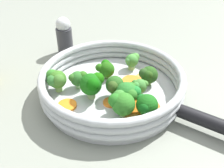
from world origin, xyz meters
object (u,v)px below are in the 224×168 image
(carrot_slice_5, at_px, (149,108))
(broccoli_floret_8, at_px, (92,84))
(broccoli_floret_9, at_px, (146,105))
(carrot_slice_6, at_px, (115,81))
(carrot_slice_1, at_px, (131,81))
(broccoli_floret_10, at_px, (132,60))
(broccoli_floret_1, at_px, (106,69))
(carrot_slice_3, at_px, (111,102))
(broccoli_floret_7, at_px, (115,85))
(carrot_slice_0, at_px, (137,107))
(skillet, at_px, (112,92))
(broccoli_floret_3, at_px, (148,75))
(broccoli_floret_0, at_px, (129,93))
(carrot_slice_4, at_px, (67,105))
(carrot_slice_7, at_px, (142,77))
(broccoli_floret_4, at_px, (139,86))
(broccoli_floret_5, at_px, (78,78))
(salt_shaker, at_px, (64,36))
(broccoli_floret_6, at_px, (122,103))
(broccoli_floret_2, at_px, (56,79))
(carrot_slice_2, at_px, (134,123))

(carrot_slice_5, distance_m, broccoli_floret_8, 0.12)
(carrot_slice_5, bearing_deg, broccoli_floret_9, 35.17)
(carrot_slice_6, bearing_deg, carrot_slice_1, 144.38)
(carrot_slice_6, bearing_deg, broccoli_floret_9, 84.09)
(carrot_slice_5, distance_m, broccoli_floret_10, 0.15)
(broccoli_floret_1, bearing_deg, carrot_slice_3, 65.09)
(carrot_slice_6, xyz_separation_m, broccoli_floret_7, (0.03, 0.05, 0.03))
(carrot_slice_0, height_order, carrot_slice_5, carrot_slice_5)
(carrot_slice_6, xyz_separation_m, broccoli_floret_8, (0.07, 0.02, 0.03))
(skillet, height_order, carrot_slice_3, carrot_slice_3)
(broccoli_floret_7, xyz_separation_m, broccoli_floret_8, (0.04, -0.02, 0.00))
(broccoli_floret_3, xyz_separation_m, broccoli_floret_9, (0.07, 0.08, 0.00))
(broccoli_floret_0, distance_m, broccoli_floret_10, 0.13)
(carrot_slice_4, distance_m, carrot_slice_5, 0.16)
(broccoli_floret_8, bearing_deg, carrot_slice_7, -178.11)
(carrot_slice_6, height_order, broccoli_floret_4, broccoli_floret_4)
(carrot_slice_5, relative_size, broccoli_floret_5, 1.11)
(skillet, distance_m, carrot_slice_5, 0.09)
(skillet, bearing_deg, salt_shaker, -87.92)
(broccoli_floret_6, xyz_separation_m, broccoli_floret_8, (0.02, -0.07, 0.00))
(broccoli_floret_9, xyz_separation_m, salt_shaker, (0.02, -0.32, 0.01))
(carrot_slice_7, bearing_deg, broccoli_floret_1, -33.70)
(carrot_slice_0, relative_size, broccoli_floret_10, 1.12)
(carrot_slice_5, xyz_separation_m, broccoli_floret_10, (-0.06, -0.13, 0.02))
(broccoli_floret_1, xyz_separation_m, salt_shaker, (0.02, -0.17, 0.01))
(carrot_slice_5, bearing_deg, carrot_slice_1, -104.29)
(broccoli_floret_3, xyz_separation_m, broccoli_floret_5, (0.13, -0.07, -0.00))
(broccoli_floret_3, bearing_deg, carrot_slice_0, 37.68)
(broccoli_floret_1, bearing_deg, carrot_slice_1, 128.95)
(carrot_slice_5, relative_size, carrot_slice_6, 1.52)
(broccoli_floret_8, bearing_deg, broccoli_floret_2, -48.39)
(broccoli_floret_5, xyz_separation_m, broccoli_floret_10, (-0.14, -0.00, -0.00))
(broccoli_floret_10, bearing_deg, broccoli_floret_7, 37.50)
(broccoli_floret_1, xyz_separation_m, broccoli_floret_9, (0.01, 0.15, 0.01))
(carrot_slice_4, xyz_separation_m, carrot_slice_5, (-0.13, 0.09, 0.00))
(carrot_slice_2, relative_size, broccoli_floret_5, 1.12)
(skillet, bearing_deg, broccoli_floret_0, 93.92)
(carrot_slice_2, xyz_separation_m, broccoli_floret_3, (-0.09, -0.08, 0.02))
(broccoli_floret_1, distance_m, broccoli_floret_6, 0.13)
(carrot_slice_5, xyz_separation_m, broccoli_floret_5, (0.08, -0.13, 0.02))
(carrot_slice_0, xyz_separation_m, carrot_slice_4, (0.11, -0.08, 0.00))
(broccoli_floret_1, height_order, salt_shaker, salt_shaker)
(carrot_slice_0, distance_m, salt_shaker, 0.30)
(carrot_slice_4, relative_size, carrot_slice_6, 1.27)
(skillet, height_order, carrot_slice_2, carrot_slice_2)
(skillet, height_order, broccoli_floret_3, broccoli_floret_3)
(broccoli_floret_4, distance_m, broccoli_floret_8, 0.09)
(carrot_slice_2, bearing_deg, broccoli_floret_3, -139.55)
(carrot_slice_1, height_order, broccoli_floret_6, broccoli_floret_6)
(carrot_slice_5, xyz_separation_m, carrot_slice_7, (-0.05, -0.09, -0.00))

